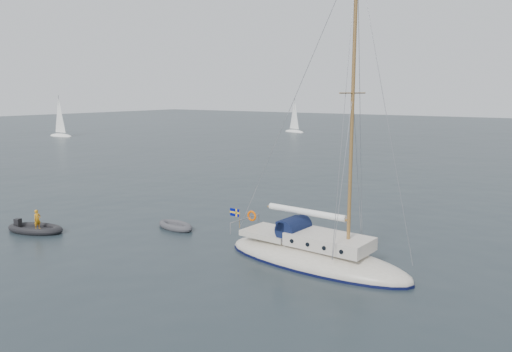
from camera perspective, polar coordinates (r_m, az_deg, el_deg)
The scene contains 6 objects.
ground at distance 25.70m, azimuth 3.59°, elevation -8.52°, with size 300.00×300.00×0.00m, color black.
sailboat at distance 23.58m, azimuth 6.80°, elevation -7.49°, with size 10.02×3.00×14.28m.
dinghy at distance 29.97m, azimuth -9.19°, elevation -5.63°, with size 2.72×1.23×0.39m.
rib at distance 31.61m, azimuth -23.92°, elevation -5.47°, with size 3.56×1.62×1.34m.
distant_yacht_c at distance 100.23m, azimuth 4.41°, elevation 6.77°, with size 5.44×2.90×7.21m.
distant_yacht_a at distance 96.89m, azimuth -21.53°, elevation 6.20°, with size 5.93×3.16×7.86m.
Camera 1 is at (12.40, -21.04, 7.98)m, focal length 35.00 mm.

